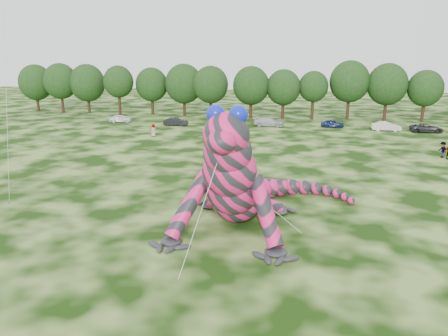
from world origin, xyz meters
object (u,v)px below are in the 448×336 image
tree_11 (387,92)px  car_5 (386,126)px  car_4 (333,123)px  spectator_0 (213,159)px  tree_7 (251,92)px  car_2 (228,120)px  tree_5 (184,90)px  spectator_2 (443,150)px  tree_1 (61,88)px  inflatable_gecko (240,160)px  tree_0 (36,88)px  tree_2 (88,89)px  tree_4 (152,91)px  spectator_1 (247,156)px  tree_3 (119,90)px  car_3 (269,122)px  car_0 (121,118)px  tree_10 (349,90)px  tree_9 (313,95)px  tree_8 (283,94)px  car_6 (427,128)px  spectator_4 (153,130)px  tree_12 (424,96)px  car_1 (176,122)px  tree_6 (211,92)px

tree_11 → car_5: bearing=-98.2°
car_4 → spectator_0: bearing=151.3°
tree_7 → car_2: 8.64m
tree_5 → spectator_2: tree_5 is taller
tree_1 → tree_5: tree_1 is taller
spectator_0 → inflatable_gecko: bearing=124.3°
tree_0 → tree_5: bearing=-1.5°
tree_2 → spectator_2: size_ratio=5.15×
tree_4 → tree_5: bearing=-2.4°
spectator_1 → tree_7: bearing=105.9°
tree_1 → car_4: 53.47m
inflatable_gecko → tree_3: size_ratio=1.87×
tree_4 → car_5: (41.83, -11.54, -3.81)m
car_3 → tree_4: bearing=70.5°
tree_0 → tree_3: 18.97m
car_4 → tree_1: bearing=78.3°
car_3 → tree_7: bearing=29.6°
tree_2 → car_3: tree_2 is taller
tree_3 → car_0: bearing=-66.7°
spectator_1 → inflatable_gecko: bearing=-74.9°
tree_5 → tree_11: (36.91, -0.24, 0.14)m
tree_2 → car_4: size_ratio=2.61×
tree_0 → car_2: 42.63m
tree_10 → spectator_1: bearing=-111.6°
tree_2 → tree_9: 44.11m
tree_8 → car_6: 24.73m
tree_5 → spectator_2: 48.25m
tree_7 → car_2: size_ratio=1.86×
tree_9 → spectator_4: bearing=-137.3°
car_3 → spectator_2: bearing=-127.4°
tree_12 → car_4: size_ratio=2.43×
tree_7 → tree_9: size_ratio=1.09×
car_1 → tree_1: bearing=64.5°
tree_0 → tree_5: (31.43, -0.80, 0.14)m
car_1 → car_4: (25.60, 2.75, -0.04)m
tree_7 → car_1: (-11.32, -10.37, -4.07)m
tree_7 → car_0: size_ratio=2.45×
tree_0 → tree_4: size_ratio=1.05×
tree_4 → tree_10: 37.04m
tree_2 → spectator_1: (36.43, -35.44, -4.02)m
car_3 → car_4: 10.31m
tree_2 → spectator_0: bearing=-48.8°
tree_10 → car_4: size_ratio=2.84×
inflatable_gecko → tree_7: bearing=99.2°
tree_6 → car_4: 23.38m
tree_12 → car_1: (-41.41, -11.31, -3.82)m
tree_2 → car_1: size_ratio=2.39×
spectator_4 → car_1: bearing=-76.1°
car_5 → tree_2: bearing=77.1°
car_3 → spectator_2: (21.43, -18.87, 0.22)m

